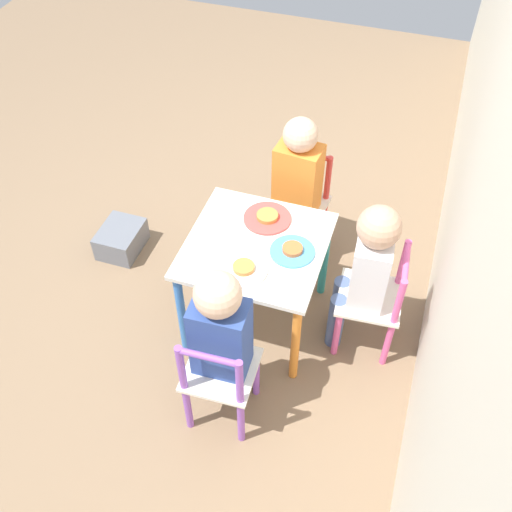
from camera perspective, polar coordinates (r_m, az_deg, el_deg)
name	(u,v)px	position (r m, az deg, el deg)	size (l,w,h in m)	color
ground_plane	(256,317)	(2.76, 0.00, -5.80)	(6.00, 6.00, 0.00)	#7F664C
kids_table	(256,257)	(2.46, 0.00, -0.08)	(0.56, 0.56, 0.48)	silver
chair_pink	(375,301)	(2.53, 11.22, -4.26)	(0.28, 0.28, 0.53)	silver
chair_red	(299,206)	(2.89, 4.10, 4.73)	(0.29, 0.29, 0.53)	silver
chair_purple	(219,378)	(2.27, -3.50, -11.50)	(0.27, 0.27, 0.53)	silver
child_back	(366,266)	(2.38, 10.47, -0.99)	(0.21, 0.22, 0.76)	#4C608E
child_left	(296,182)	(2.72, 3.85, 7.05)	(0.22, 0.21, 0.78)	#38383D
child_right	(222,332)	(2.13, -3.24, -7.28)	(0.22, 0.21, 0.78)	#38383D
plate_back	(292,251)	(2.37, 3.49, 0.51)	(0.18, 0.18, 0.03)	#4C9EE0
plate_left	(267,218)	(2.50, 1.08, 3.67)	(0.20, 0.20, 0.03)	#E54C47
plate_right	(244,269)	(2.30, -1.18, -1.24)	(0.19, 0.19, 0.03)	white
storage_bin	(121,239)	(3.08, -12.71, 1.59)	(0.24, 0.19, 0.13)	slate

